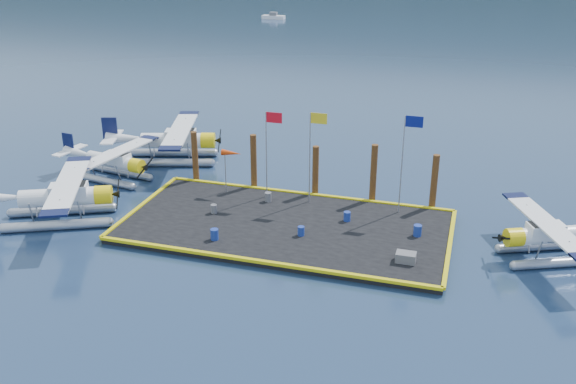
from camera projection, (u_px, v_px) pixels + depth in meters
name	position (u px, v px, depth m)	size (l,w,h in m)	color
ground	(286.00, 230.00, 40.13)	(4000.00, 4000.00, 0.00)	#18294A
dock	(286.00, 227.00, 40.05)	(20.00, 10.00, 0.40)	black
dock_bumpers	(286.00, 223.00, 39.94)	(20.25, 10.25, 0.18)	#D1C20C
seaplane_a	(63.00, 200.00, 40.63)	(9.20, 9.64, 3.54)	#9B9EA9
seaplane_b	(114.00, 163.00, 47.36)	(7.85, 8.60, 3.04)	#9B9EA9
seaplane_c	(176.00, 143.00, 51.00)	(9.53, 10.23, 3.65)	#9B9EA9
seaplane_d	(550.00, 238.00, 36.17)	(8.02, 8.42, 3.08)	#9B9EA9
drum_0	(214.00, 209.00, 41.39)	(0.41, 0.41, 0.58)	#5B5A5F
drum_1	(301.00, 231.00, 38.43)	(0.41, 0.41, 0.57)	navy
drum_2	(347.00, 216.00, 40.30)	(0.43, 0.43, 0.61)	navy
drum_3	(215.00, 234.00, 37.90)	(0.48, 0.48, 0.67)	navy
drum_4	(418.00, 231.00, 38.35)	(0.49, 0.49, 0.69)	navy
drum_5	(268.00, 197.00, 43.11)	(0.45, 0.45, 0.63)	#5B5A5F
crate	(406.00, 257.00, 35.43)	(1.10, 0.73, 0.55)	#5B5A5F
flagpole_red	(269.00, 141.00, 42.39)	(1.14, 0.08, 6.00)	#999AA2
flagpole_yellow	(313.00, 144.00, 41.54)	(1.14, 0.08, 6.20)	#999AA2
flagpole_blue	(406.00, 150.00, 39.88)	(1.14, 0.08, 6.50)	#999AA2
windsock	(231.00, 154.00, 43.57)	(1.40, 0.44, 3.12)	#999AA2
piling_0	(195.00, 158.00, 46.38)	(0.44, 0.44, 4.00)	#482714
piling_1	(254.00, 163.00, 45.14)	(0.44, 0.44, 4.20)	#482714
piling_2	(315.00, 173.00, 44.02)	(0.44, 0.44, 3.80)	#482714
piling_3	(373.00, 175.00, 42.86)	(0.44, 0.44, 4.30)	#482714
piling_4	(434.00, 184.00, 41.86)	(0.44, 0.44, 4.00)	#482714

